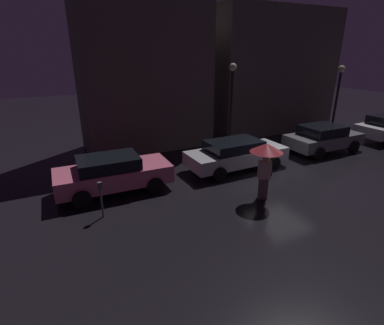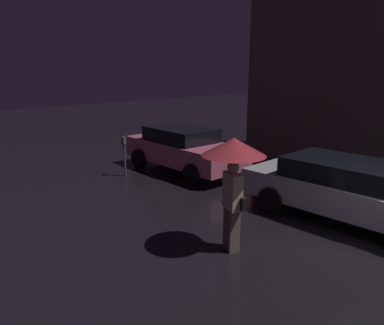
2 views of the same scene
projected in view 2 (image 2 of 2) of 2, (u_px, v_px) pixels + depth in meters
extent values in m
cube|color=#564C47|center=(357.00, 50.00, 12.37)|extent=(6.62, 3.00, 7.60)
cube|color=#DB6684|center=(184.00, 151.00, 11.97)|extent=(4.23, 1.82, 0.65)
cube|color=black|center=(181.00, 134.00, 11.95)|extent=(2.22, 1.57, 0.43)
cylinder|color=black|center=(233.00, 164.00, 11.70)|extent=(0.63, 0.22, 0.63)
cylinder|color=black|center=(193.00, 174.00, 10.56)|extent=(0.63, 0.22, 0.63)
cylinder|color=black|center=(178.00, 151.00, 13.54)|extent=(0.63, 0.22, 0.63)
cylinder|color=black|center=(139.00, 159.00, 12.40)|extent=(0.63, 0.22, 0.63)
cube|color=#B7B7BF|center=(350.00, 194.00, 8.05)|extent=(4.61, 1.79, 0.59)
cube|color=black|center=(344.00, 170.00, 8.06)|extent=(2.40, 1.55, 0.43)
cylinder|color=black|center=(310.00, 184.00, 9.70)|extent=(0.60, 0.22, 0.60)
cylinder|color=black|center=(271.00, 200.00, 8.56)|extent=(0.60, 0.22, 0.60)
cube|color=#66564C|center=(231.00, 229.00, 6.78)|extent=(0.35, 0.30, 0.80)
cube|color=#D1B293|center=(233.00, 191.00, 6.60)|extent=(0.47, 0.35, 0.66)
sphere|color=tan|center=(233.00, 167.00, 6.49)|extent=(0.22, 0.22, 0.22)
cylinder|color=black|center=(233.00, 177.00, 6.53)|extent=(0.02, 0.02, 0.78)
cone|color=#B2333D|center=(234.00, 147.00, 6.40)|extent=(1.13, 1.13, 0.31)
cube|color=black|center=(243.00, 203.00, 6.47)|extent=(0.19, 0.15, 0.22)
cylinder|color=#4C5154|center=(125.00, 160.00, 11.41)|extent=(0.06, 0.06, 1.00)
cube|color=#4C5154|center=(124.00, 141.00, 11.26)|extent=(0.12, 0.10, 0.22)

